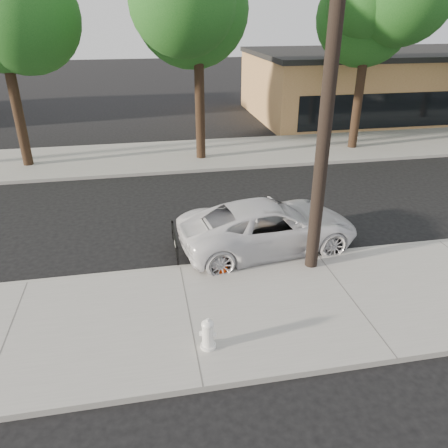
{
  "coord_description": "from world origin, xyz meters",
  "views": [
    {
      "loc": [
        -0.74,
        -12.5,
        6.51
      ],
      "look_at": [
        1.37,
        -1.41,
        1.0
      ],
      "focal_mm": 35.0,
      "sensor_mm": 36.0,
      "label": 1
    }
  ],
  "objects_px": {
    "police_cruiser": "(269,226)",
    "fire_hydrant": "(208,334)",
    "utility_pole": "(328,98)",
    "traffic_cone": "(223,260)"
  },
  "relations": [
    {
      "from": "police_cruiser",
      "to": "traffic_cone",
      "type": "bearing_deg",
      "value": 119.99
    },
    {
      "from": "police_cruiser",
      "to": "fire_hydrant",
      "type": "bearing_deg",
      "value": 142.13
    },
    {
      "from": "police_cruiser",
      "to": "fire_hydrant",
      "type": "relative_size",
      "value": 7.81
    },
    {
      "from": "fire_hydrant",
      "to": "traffic_cone",
      "type": "distance_m",
      "value": 3.07
    },
    {
      "from": "police_cruiser",
      "to": "traffic_cone",
      "type": "height_order",
      "value": "police_cruiser"
    },
    {
      "from": "traffic_cone",
      "to": "police_cruiser",
      "type": "bearing_deg",
      "value": 36.86
    },
    {
      "from": "fire_hydrant",
      "to": "traffic_cone",
      "type": "xyz_separation_m",
      "value": [
        0.88,
        2.94,
        -0.02
      ]
    },
    {
      "from": "utility_pole",
      "to": "police_cruiser",
      "type": "distance_m",
      "value": 4.28
    },
    {
      "from": "police_cruiser",
      "to": "fire_hydrant",
      "type": "height_order",
      "value": "police_cruiser"
    },
    {
      "from": "utility_pole",
      "to": "police_cruiser",
      "type": "bearing_deg",
      "value": 120.62
    }
  ]
}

